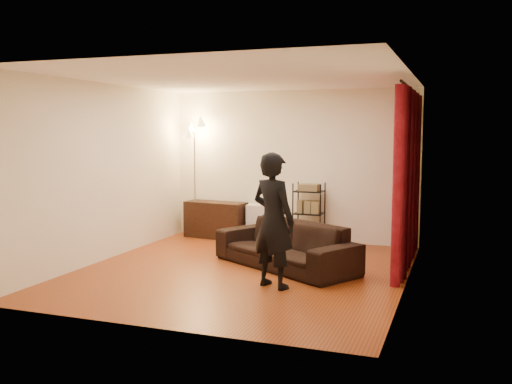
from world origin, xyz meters
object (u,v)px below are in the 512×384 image
at_px(media_cabinet, 216,220).
at_px(storage_boxes, 258,222).
at_px(wire_shelf, 309,214).
at_px(floor_lamp, 195,179).
at_px(person, 273,220).
at_px(sofa, 285,245).

relative_size(media_cabinet, storage_boxes, 1.77).
bearing_deg(storage_boxes, wire_shelf, -5.27).
height_order(media_cabinet, floor_lamp, floor_lamp).
height_order(wire_shelf, floor_lamp, floor_lamp).
relative_size(person, storage_boxes, 2.65).
xyz_separation_m(storage_boxes, wire_shelf, (0.98, -0.09, 0.21)).
xyz_separation_m(person, wire_shelf, (-0.28, 2.86, -0.32)).
xyz_separation_m(media_cabinet, wire_shelf, (1.78, 0.01, 0.20)).
distance_m(media_cabinet, floor_lamp, 0.86).
bearing_deg(wire_shelf, person, -62.86).
height_order(storage_boxes, wire_shelf, wire_shelf).
bearing_deg(person, wire_shelf, -61.84).
distance_m(person, floor_lamp, 3.79).
bearing_deg(media_cabinet, person, -48.04).
bearing_deg(storage_boxes, person, -66.93).
bearing_deg(floor_lamp, storage_boxes, 4.38).
distance_m(wire_shelf, floor_lamp, 2.27).
xyz_separation_m(sofa, floor_lamp, (-2.32, 1.80, 0.75)).
distance_m(sofa, person, 1.19).
bearing_deg(wire_shelf, sofa, -64.57).
distance_m(person, storage_boxes, 3.25).
relative_size(sofa, media_cabinet, 1.97).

